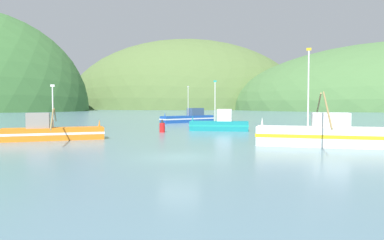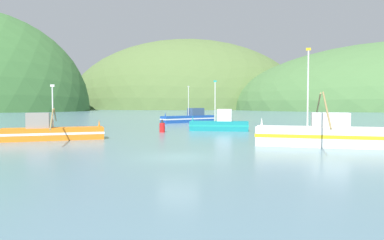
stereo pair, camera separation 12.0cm
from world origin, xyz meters
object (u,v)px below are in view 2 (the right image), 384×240
(fishing_boat_orange, at_px, (52,132))
(fishing_boat_white, at_px, (322,134))
(fishing_boat_teal, at_px, (220,124))
(fishing_boat_blue, at_px, (189,118))
(channel_buoy, at_px, (162,127))

(fishing_boat_orange, bearing_deg, fishing_boat_white, -31.62)
(fishing_boat_orange, relative_size, fishing_boat_white, 0.97)
(fishing_boat_teal, bearing_deg, fishing_boat_blue, -70.41)
(fishing_boat_blue, bearing_deg, fishing_boat_teal, 60.40)
(fishing_boat_teal, distance_m, channel_buoy, 7.24)
(fishing_boat_orange, height_order, fishing_boat_blue, fishing_boat_blue)
(fishing_boat_orange, relative_size, channel_buoy, 8.39)
(channel_buoy, bearing_deg, fishing_boat_blue, 88.36)
(fishing_boat_orange, distance_m, channel_buoy, 12.86)
(fishing_boat_teal, relative_size, fishing_boat_blue, 0.78)
(fishing_boat_orange, height_order, fishing_boat_white, fishing_boat_white)
(fishing_boat_blue, bearing_deg, fishing_boat_white, 65.68)
(fishing_boat_orange, xyz_separation_m, fishing_boat_white, (23.11, -2.57, 0.16))
(channel_buoy, bearing_deg, fishing_boat_white, -39.90)
(fishing_boat_blue, distance_m, channel_buoy, 23.29)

